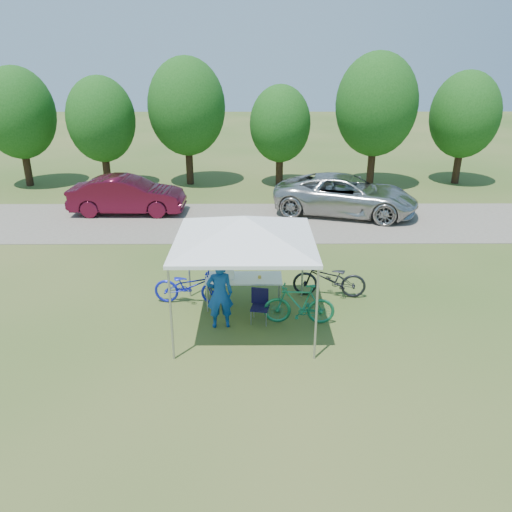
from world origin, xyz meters
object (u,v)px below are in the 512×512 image
(bike_blue, at_px, (190,286))
(cooler, at_px, (226,272))
(bike_green, at_px, (299,304))
(minivan, at_px, (346,195))
(cyclist, at_px, (220,294))
(folding_chair, at_px, (260,303))
(folding_table, at_px, (244,279))
(bike_dark, at_px, (329,279))
(sedan, at_px, (127,195))

(bike_blue, bearing_deg, cooler, -93.95)
(bike_green, distance_m, minivan, 9.39)
(cyclist, relative_size, bike_blue, 0.92)
(folding_chair, bearing_deg, minivan, 78.74)
(minivan, bearing_deg, bike_blue, 162.08)
(bike_blue, relative_size, minivan, 0.33)
(folding_table, distance_m, bike_green, 1.65)
(cyclist, bearing_deg, bike_dark, -159.29)
(bike_green, bearing_deg, bike_dark, 150.61)
(folding_table, relative_size, sedan, 0.42)
(minivan, bearing_deg, bike_dark, -176.44)
(bike_dark, height_order, minivan, minivan)
(cooler, relative_size, cyclist, 0.26)
(folding_chair, height_order, minivan, minivan)
(cooler, relative_size, minivan, 0.08)
(cooler, relative_size, bike_blue, 0.24)
(folding_chair, bearing_deg, cooler, 148.44)
(cyclist, distance_m, bike_dark, 3.25)
(bike_green, relative_size, sedan, 0.37)
(cyclist, relative_size, sedan, 0.37)
(folding_table, height_order, minivan, minivan)
(bike_green, bearing_deg, minivan, 166.83)
(folding_table, height_order, bike_blue, bike_blue)
(folding_table, distance_m, sedan, 9.54)
(cooler, height_order, bike_blue, cooler)
(minivan, bearing_deg, sedan, 105.52)
(bike_blue, relative_size, bike_dark, 0.96)
(folding_chair, distance_m, minivan, 9.56)
(bike_dark, bearing_deg, sedan, -129.65)
(folding_table, distance_m, bike_dark, 2.34)
(cooler, bearing_deg, bike_blue, 170.91)
(cyclist, distance_m, minivan, 10.20)
(cyclist, distance_m, sedan, 10.24)
(sedan, bearing_deg, folding_table, -148.64)
(folding_chair, xyz_separation_m, cyclist, (-0.95, -0.29, 0.38))
(folding_chair, relative_size, bike_green, 0.48)
(cooler, relative_size, sedan, 0.10)
(bike_blue, height_order, sedan, sedan)
(bike_blue, bearing_deg, bike_green, -106.33)
(folding_table, height_order, bike_dark, bike_dark)
(cyclist, bearing_deg, cooler, -103.43)
(cyclist, distance_m, bike_blue, 1.55)
(folding_chair, xyz_separation_m, cooler, (-0.86, 0.78, 0.48))
(bike_blue, relative_size, sedan, 0.41)
(folding_table, relative_size, cyclist, 1.13)
(cyclist, height_order, bike_blue, cyclist)
(bike_dark, relative_size, sedan, 0.42)
(cyclist, height_order, bike_dark, cyclist)
(minivan, height_order, sedan, minivan)
(folding_chair, height_order, sedan, sedan)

